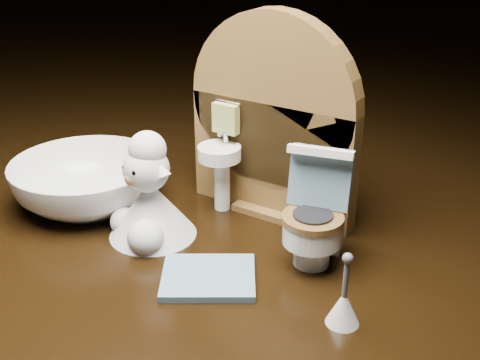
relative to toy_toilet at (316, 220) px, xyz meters
The scene contains 6 objects.
backdrop_panel 0.08m from the toy_toilet, 143.97° to the left, with size 0.13×0.05×0.15m.
toy_toilet is the anchor object (origin of this frame).
bath_mat 0.08m from the toy_toilet, 126.48° to the right, with size 0.06×0.05×0.00m, color slate.
toilet_brush 0.07m from the toy_toilet, 50.31° to the right, with size 0.02×0.02×0.05m.
plush_lamb 0.12m from the toy_toilet, 162.04° to the right, with size 0.06×0.06×0.08m.
ceramic_bowl 0.18m from the toy_toilet, behind, with size 0.11×0.11×0.04m, color white.
Camera 1 is at (0.20, -0.29, 0.22)m, focal length 45.00 mm.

